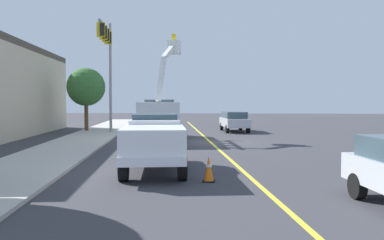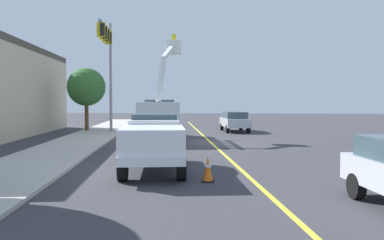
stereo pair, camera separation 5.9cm
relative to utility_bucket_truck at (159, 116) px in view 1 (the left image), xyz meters
name	(u,v)px [view 1 (the left image)]	position (x,y,z in m)	size (l,w,h in m)	color
ground	(211,142)	(-1.49, -3.52, -1.61)	(120.00, 120.00, 0.00)	#38383D
sidewalk_far_side	(78,142)	(-2.78, 4.57, -1.55)	(60.00, 3.60, 0.12)	#B2ADA3
lane_centre_stripe	(211,142)	(-1.49, -3.52, -1.61)	(50.00, 0.16, 0.01)	yellow
utility_bucket_truck	(159,116)	(0.00, 0.00, 0.00)	(8.49, 3.76, 7.19)	silver
service_pickup_truck	(154,141)	(-11.90, -1.88, -0.49)	(5.86, 2.96, 2.06)	white
passing_minivan	(234,120)	(7.72, -5.12, -0.64)	(5.04, 2.63, 1.69)	silver
traffic_cone_leading	(209,169)	(-13.69, -3.97, -1.21)	(0.40, 0.40, 0.83)	black
traffic_cone_mid_front	(180,130)	(4.51, -0.90, -1.27)	(0.40, 0.40, 0.69)	black
traffic_signal_mast	(107,52)	(3.25, 4.50, 4.65)	(5.25, 1.12, 8.76)	gray
street_tree_right	(86,87)	(6.21, 7.28, 2.15)	(3.19, 3.19, 5.38)	brown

